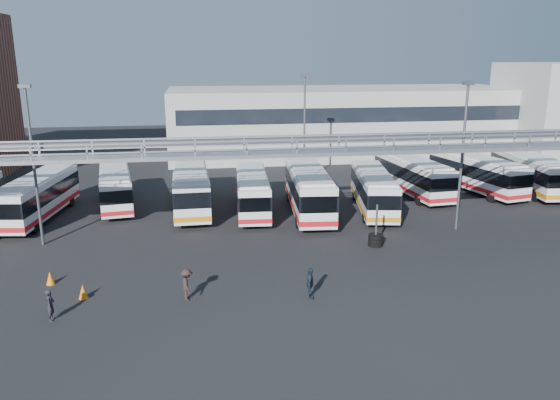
{
  "coord_description": "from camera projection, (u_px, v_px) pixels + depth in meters",
  "views": [
    {
      "loc": [
        -5.87,
        -27.39,
        11.93
      ],
      "look_at": [
        -0.74,
        6.0,
        2.9
      ],
      "focal_mm": 35.0,
      "sensor_mm": 36.0,
      "label": 1
    }
  ],
  "objects": [
    {
      "name": "ground",
      "position": [
        310.0,
        278.0,
        30.1
      ],
      "size": [
        140.0,
        140.0,
        0.0
      ],
      "primitive_type": "plane",
      "color": "black",
      "rests_on": "ground"
    },
    {
      "name": "gantry",
      "position": [
        292.0,
        160.0,
        34.29
      ],
      "size": [
        51.4,
        5.15,
        7.1
      ],
      "color": "#979A9F",
      "rests_on": "ground"
    },
    {
      "name": "warehouse",
      "position": [
        343.0,
        121.0,
        67.12
      ],
      "size": [
        42.0,
        14.0,
        8.0
      ],
      "primitive_type": "cube",
      "color": "#9E9E99",
      "rests_on": "ground"
    },
    {
      "name": "light_pole_left",
      "position": [
        33.0,
        158.0,
        33.91
      ],
      "size": [
        0.7,
        0.35,
        10.21
      ],
      "color": "#4C4F54",
      "rests_on": "ground"
    },
    {
      "name": "light_pole_mid",
      "position": [
        463.0,
        149.0,
        37.07
      ],
      "size": [
        0.7,
        0.35,
        10.21
      ],
      "color": "#4C4F54",
      "rests_on": "ground"
    },
    {
      "name": "light_pole_back",
      "position": [
        304.0,
        124.0,
        50.22
      ],
      "size": [
        0.7,
        0.35,
        10.21
      ],
      "color": "#4C4F54",
      "rests_on": "ground"
    },
    {
      "name": "bus_1",
      "position": [
        38.0,
        196.0,
        40.47
      ],
      "size": [
        3.89,
        10.87,
        3.23
      ],
      "rotation": [
        0.0,
        0.0,
        -0.14
      ],
      "color": "silver",
      "rests_on": "ground"
    },
    {
      "name": "bus_2",
      "position": [
        115.0,
        186.0,
        43.93
      ],
      "size": [
        3.8,
        10.3,
        3.06
      ],
      "rotation": [
        0.0,
        0.0,
        0.15
      ],
      "color": "silver",
      "rests_on": "ground"
    },
    {
      "name": "bus_3",
      "position": [
        191.0,
        186.0,
        42.89
      ],
      "size": [
        2.9,
        11.48,
        3.47
      ],
      "rotation": [
        0.0,
        0.0,
        0.02
      ],
      "color": "silver",
      "rests_on": "ground"
    },
    {
      "name": "bus_4",
      "position": [
        252.0,
        191.0,
        42.25
      ],
      "size": [
        2.99,
        10.28,
        3.08
      ],
      "rotation": [
        0.0,
        0.0,
        -0.06
      ],
      "color": "silver",
      "rests_on": "ground"
    },
    {
      "name": "bus_5",
      "position": [
        308.0,
        189.0,
        41.94
      ],
      "size": [
        3.56,
        11.68,
        3.5
      ],
      "rotation": [
        0.0,
        0.0,
        -0.08
      ],
      "color": "silver",
      "rests_on": "ground"
    },
    {
      "name": "bus_6",
      "position": [
        373.0,
        189.0,
        42.67
      ],
      "size": [
        4.13,
        10.61,
        3.14
      ],
      "rotation": [
        0.0,
        0.0,
        -0.17
      ],
      "color": "silver",
      "rests_on": "ground"
    },
    {
      "name": "bus_7",
      "position": [
        412.0,
        175.0,
        47.59
      ],
      "size": [
        3.46,
        10.84,
        3.24
      ],
      "rotation": [
        0.0,
        0.0,
        0.09
      ],
      "color": "silver",
      "rests_on": "ground"
    },
    {
      "name": "bus_8",
      "position": [
        476.0,
        172.0,
        48.46
      ],
      "size": [
        4.56,
        10.97,
        3.25
      ],
      "rotation": [
        0.0,
        0.0,
        0.2
      ],
      "color": "silver",
      "rests_on": "ground"
    },
    {
      "name": "bus_9",
      "position": [
        530.0,
        171.0,
        48.73
      ],
      "size": [
        3.67,
        11.13,
        3.32
      ],
      "rotation": [
        0.0,
        0.0,
        -0.11
      ],
      "color": "silver",
      "rests_on": "ground"
    },
    {
      "name": "pedestrian_a",
      "position": [
        50.0,
        305.0,
        25.1
      ],
      "size": [
        0.37,
        0.56,
        1.54
      ],
      "primitive_type": "imported",
      "rotation": [
        0.0,
        0.0,
        1.57
      ],
      "color": "black",
      "rests_on": "ground"
    },
    {
      "name": "pedestrian_c",
      "position": [
        187.0,
        284.0,
        27.22
      ],
      "size": [
        0.78,
        1.15,
        1.65
      ],
      "primitive_type": "imported",
      "rotation": [
        0.0,
        0.0,
        1.74
      ],
      "color": "black",
      "rests_on": "ground"
    },
    {
      "name": "pedestrian_d",
      "position": [
        310.0,
        283.0,
        27.34
      ],
      "size": [
        0.62,
        1.04,
        1.66
      ],
      "primitive_type": "imported",
      "rotation": [
        0.0,
        0.0,
        1.34
      ],
      "color": "#1B2530",
      "rests_on": "ground"
    },
    {
      "name": "cone_left",
      "position": [
        83.0,
        292.0,
        27.48
      ],
      "size": [
        0.62,
        0.62,
        0.75
      ],
      "primitive_type": "cone",
      "rotation": [
        0.0,
        0.0,
        0.42
      ],
      "color": "orange",
      "rests_on": "ground"
    },
    {
      "name": "cone_right",
      "position": [
        50.0,
        278.0,
        29.17
      ],
      "size": [
        0.56,
        0.56,
        0.73
      ],
      "primitive_type": "cone",
      "rotation": [
        0.0,
        0.0,
        -0.25
      ],
      "color": "orange",
      "rests_on": "ground"
    },
    {
      "name": "tire_stack",
      "position": [
        376.0,
        239.0,
        35.05
      ],
      "size": [
        0.96,
        0.96,
        2.75
      ],
      "color": "black",
      "rests_on": "ground"
    }
  ]
}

